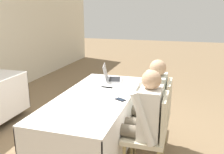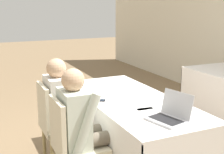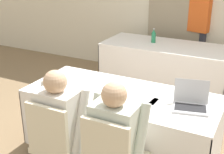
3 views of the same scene
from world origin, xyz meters
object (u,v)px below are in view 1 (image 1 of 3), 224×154
(cell_phone, at_px, (120,100))
(chair_near_right, at_px, (158,112))
(chair_near_left, at_px, (152,132))
(person_checkered_shirt, at_px, (142,117))
(laptop, at_px, (112,77))
(person_white_shirt, at_px, (150,99))

(cell_phone, xyz_separation_m, chair_near_right, (0.33, -0.40, -0.24))
(chair_near_left, xyz_separation_m, person_checkered_shirt, (0.00, 0.10, 0.16))
(chair_near_left, bearing_deg, laptop, -142.97)
(laptop, height_order, chair_near_left, laptop)
(chair_near_left, xyz_separation_m, chair_near_right, (0.55, 0.00, 0.00))
(laptop, relative_size, person_white_shirt, 0.31)
(person_checkered_shirt, bearing_deg, cell_phone, -125.92)
(laptop, relative_size, person_checkered_shirt, 0.31)
(person_checkered_shirt, bearing_deg, chair_near_left, 90.00)
(laptop, xyz_separation_m, person_checkered_shirt, (-0.97, -0.63, -0.12))
(chair_near_left, distance_m, person_white_shirt, 0.58)
(person_checkered_shirt, bearing_deg, chair_near_right, 169.19)
(chair_near_right, xyz_separation_m, person_white_shirt, (-0.00, 0.10, 0.16))
(laptop, bearing_deg, person_checkered_shirt, -160.68)
(chair_near_left, relative_size, chair_near_right, 1.00)
(laptop, distance_m, cell_phone, 0.83)
(chair_near_right, relative_size, person_white_shirt, 0.78)
(chair_near_left, xyz_separation_m, person_white_shirt, (0.55, 0.10, 0.16))
(chair_near_right, bearing_deg, person_checkered_shirt, -10.81)
(chair_near_left, bearing_deg, person_checkered_shirt, -90.00)
(laptop, xyz_separation_m, person_white_shirt, (-0.42, -0.63, -0.12))
(cell_phone, bearing_deg, person_checkered_shirt, -96.67)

